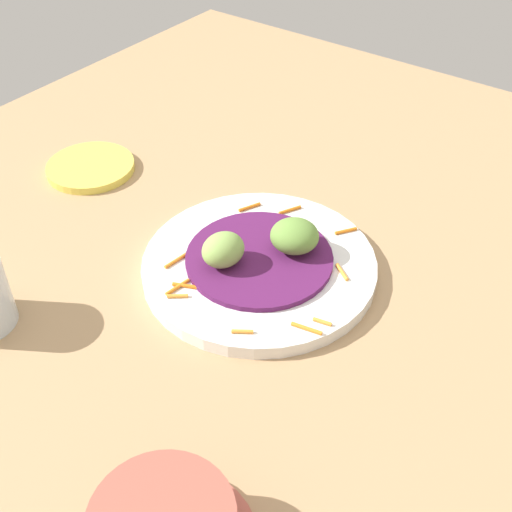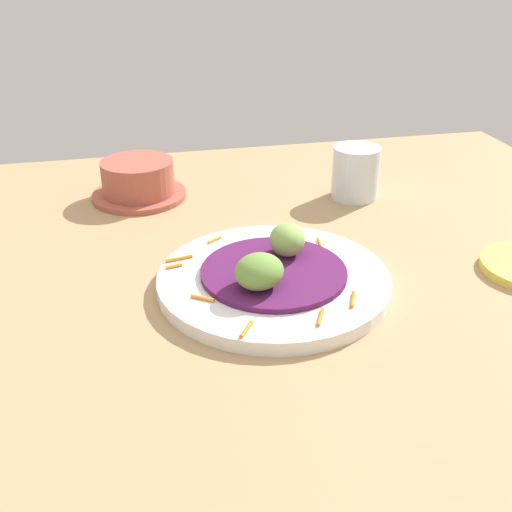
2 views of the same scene
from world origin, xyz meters
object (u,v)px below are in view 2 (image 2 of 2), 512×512
at_px(water_glass, 356,173).
at_px(main_plate, 273,281).
at_px(guac_scoop_center, 287,239).
at_px(guac_scoop_left, 259,271).
at_px(terracotta_bowl, 138,181).

bearing_deg(water_glass, main_plate, -38.34).
distance_m(main_plate, guac_scoop_center, 0.05).
height_order(guac_scoop_left, guac_scoop_center, guac_scoop_center).
relative_size(terracotta_bowl, water_glass, 1.81).
xyz_separation_m(guac_scoop_center, terracotta_bowl, (-0.27, -0.16, -0.01)).
bearing_deg(water_glass, guac_scoop_center, -38.65).
bearing_deg(main_plate, guac_scoop_center, 143.59).
bearing_deg(guac_scoop_center, guac_scoop_left, -36.41).
bearing_deg(terracotta_bowl, guac_scoop_left, 18.13).
bearing_deg(guac_scoop_center, water_glass, 141.35).
bearing_deg(guac_scoop_left, guac_scoop_center, 143.59).
relative_size(main_plate, guac_scoop_center, 5.43).
bearing_deg(main_plate, water_glass, 141.66).
bearing_deg(main_plate, terracotta_bowl, -156.09).
bearing_deg(guac_scoop_left, main_plate, 143.59).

